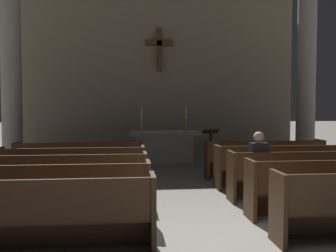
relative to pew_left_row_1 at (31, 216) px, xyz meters
The scene contains 17 objects.
ground_plane 2.32m from the pew_left_row_1, ahead, with size 80.00×80.00×0.00m, color gray.
pew_left_row_1 is the anchor object (origin of this frame).
pew_left_row_2 1.11m from the pew_left_row_1, 90.00° to the left, with size 2.98×0.50×0.95m.
pew_left_row_3 2.21m from the pew_left_row_1, 90.00° to the left, with size 2.98×0.50×0.95m.
pew_left_row_4 3.32m from the pew_left_row_1, 90.00° to the left, with size 2.98×0.50×0.95m.
pew_left_row_5 4.42m from the pew_left_row_1, 90.00° to the left, with size 2.98×0.50×0.95m.
pew_right_row_3 5.04m from the pew_left_row_1, 26.02° to the left, with size 2.98×0.50×0.95m.
pew_right_row_4 5.62m from the pew_left_row_1, 36.21° to the left, with size 2.98×0.50×0.95m.
pew_right_row_5 6.33m from the pew_left_row_1, 44.31° to the left, with size 2.98×0.50×0.95m.
column_left_second 7.73m from the pew_left_row_1, 108.20° to the left, with size 0.89×0.89×6.18m.
column_right_second 10.05m from the pew_left_row_1, 45.53° to the left, with size 0.89×0.89×6.18m.
altar 7.51m from the pew_left_row_1, 72.45° to the left, with size 2.20×0.90×1.01m.
candlestick_left 7.37m from the pew_left_row_1, 77.67° to the left, with size 0.16×0.16×0.72m.
candlestick_right 7.79m from the pew_left_row_1, 67.51° to the left, with size 0.16×0.16×0.72m.
apse_with_cross 9.98m from the pew_left_row_1, 76.22° to the left, with size 10.04×0.44×6.98m.
lectern 6.92m from the pew_left_row_1, 59.58° to the left, with size 0.44×0.36×1.15m.
lone_worshipper 4.23m from the pew_left_row_1, 32.20° to the left, with size 0.32×0.43×1.32m.
Camera 1 is at (-1.09, -4.59, 1.78)m, focal length 40.01 mm.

